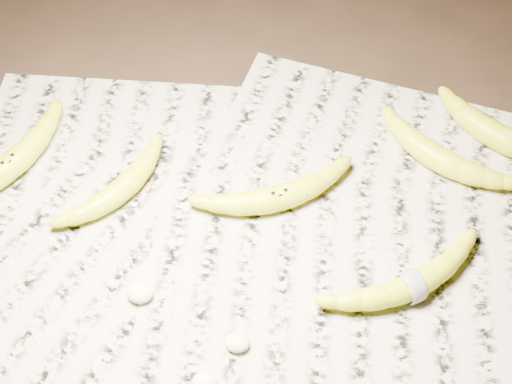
# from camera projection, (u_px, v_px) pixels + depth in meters

# --- Properties ---
(ground) EXTENTS (3.00, 3.00, 0.00)m
(ground) POSITION_uv_depth(u_px,v_px,m) (261.00, 224.00, 0.96)
(ground) COLOR black
(ground) RESTS_ON ground
(newspaper_patch) EXTENTS (0.90, 0.70, 0.01)m
(newspaper_patch) POSITION_uv_depth(u_px,v_px,m) (241.00, 244.00, 0.94)
(newspaper_patch) COLOR #A6A08E
(newspaper_patch) RESTS_ON ground
(banana_left_a) EXTENTS (0.17, 0.22, 0.04)m
(banana_left_a) POSITION_uv_depth(u_px,v_px,m) (9.00, 164.00, 0.98)
(banana_left_a) COLOR #C9D71A
(banana_left_a) RESTS_ON newspaper_patch
(banana_left_b) EXTENTS (0.14, 0.17, 0.03)m
(banana_left_b) POSITION_uv_depth(u_px,v_px,m) (121.00, 188.00, 0.96)
(banana_left_b) COLOR #C9D71A
(banana_left_b) RESTS_ON newspaper_patch
(banana_center) EXTENTS (0.20, 0.13, 0.04)m
(banana_center) POSITION_uv_depth(u_px,v_px,m) (278.00, 196.00, 0.95)
(banana_center) COLOR #C9D71A
(banana_center) RESTS_ON newspaper_patch
(banana_taped) EXTENTS (0.20, 0.15, 0.03)m
(banana_taped) POSITION_uv_depth(u_px,v_px,m) (412.00, 285.00, 0.88)
(banana_taped) COLOR #C9D71A
(banana_taped) RESTS_ON newspaper_patch
(banana_upper_a) EXTENTS (0.19, 0.15, 0.04)m
(banana_upper_a) POSITION_uv_depth(u_px,v_px,m) (439.00, 157.00, 0.99)
(banana_upper_a) COLOR #C9D71A
(banana_upper_a) RESTS_ON newspaper_patch
(banana_upper_b) EXTENTS (0.20, 0.16, 0.04)m
(banana_upper_b) POSITION_uv_depth(u_px,v_px,m) (499.00, 135.00, 1.02)
(banana_upper_b) COLOR #C9D71A
(banana_upper_b) RESTS_ON newspaper_patch
(measuring_tape) EXTENTS (0.03, 0.04, 0.04)m
(measuring_tape) POSITION_uv_depth(u_px,v_px,m) (412.00, 285.00, 0.88)
(measuring_tape) COLOR white
(measuring_tape) RESTS_ON newspaper_patch
(flesh_chunk_a) EXTENTS (0.03, 0.03, 0.02)m
(flesh_chunk_a) POSITION_uv_depth(u_px,v_px,m) (139.00, 292.00, 0.88)
(flesh_chunk_a) COLOR beige
(flesh_chunk_a) RESTS_ON newspaper_patch
(flesh_chunk_b) EXTENTS (0.03, 0.03, 0.02)m
(flesh_chunk_b) POSITION_uv_depth(u_px,v_px,m) (205.00, 381.00, 0.81)
(flesh_chunk_b) COLOR beige
(flesh_chunk_b) RESTS_ON newspaper_patch
(flesh_chunk_c) EXTENTS (0.03, 0.02, 0.02)m
(flesh_chunk_c) POSITION_uv_depth(u_px,v_px,m) (237.00, 341.00, 0.84)
(flesh_chunk_c) COLOR beige
(flesh_chunk_c) RESTS_ON newspaper_patch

